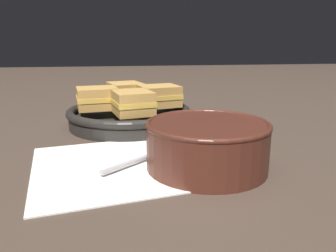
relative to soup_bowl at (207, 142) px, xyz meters
The scene contains 9 objects.
ground_plane 0.12m from the soup_bowl, 125.67° to the left, with size 4.00×4.00×0.00m, color #47382D.
napkin 0.12m from the soup_bowl, 163.42° to the left, with size 0.33×0.29×0.00m.
soup_bowl is the anchor object (origin of this frame).
spoon 0.09m from the soup_bowl, 144.79° to the left, with size 0.13×0.11×0.01m.
skillet 0.30m from the soup_bowl, 110.62° to the left, with size 0.27×0.39×0.04m.
sandwich_near_left 0.28m from the soup_bowl, 97.35° to the left, with size 0.10×0.09×0.05m.
sandwich_near_right 0.36m from the soup_bowl, 107.69° to the left, with size 0.10×0.10×0.05m.
sandwich_far_left 0.32m from the soup_bowl, 122.58° to the left, with size 0.10×0.09×0.05m.
sandwich_far_right 0.23m from the soup_bowl, 115.60° to the left, with size 0.09×0.10×0.05m.
Camera 1 is at (-0.06, -0.53, 0.18)m, focal length 35.00 mm.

